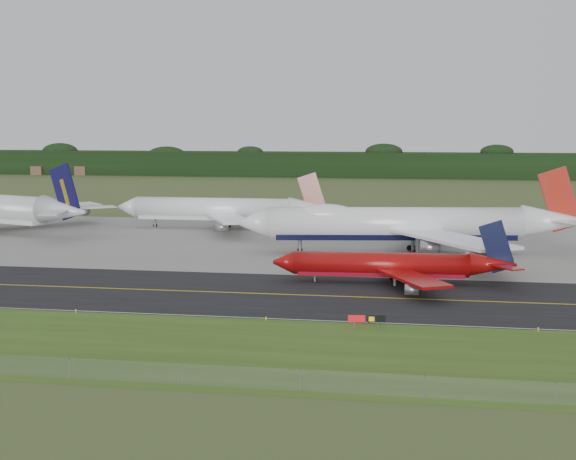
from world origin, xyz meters
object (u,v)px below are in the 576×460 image
at_px(jet_red_737, 394,265).
at_px(jet_star_tail, 223,210).
at_px(taxiway_sign, 367,319).
at_px(jet_ba_747, 408,224).

height_order(jet_red_737, jet_star_tail, jet_star_tail).
xyz_separation_m(jet_red_737, taxiway_sign, (-2.55, -29.78, -1.84)).
relative_size(jet_ba_747, taxiway_sign, 14.68).
height_order(jet_ba_747, jet_red_737, jet_ba_747).
bearing_deg(jet_red_737, jet_star_tail, 125.31).
bearing_deg(jet_red_737, jet_ba_747, 86.85).
bearing_deg(taxiway_sign, jet_red_737, 85.11).
bearing_deg(jet_star_tail, jet_ba_747, -34.36).
bearing_deg(jet_ba_747, jet_red_737, -93.15).
height_order(jet_ba_747, jet_star_tail, jet_ba_747).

